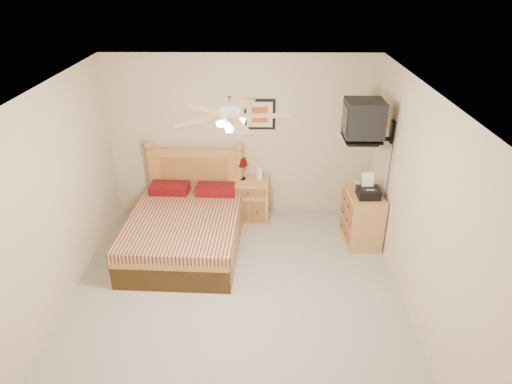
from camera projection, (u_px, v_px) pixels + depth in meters
floor at (236, 301)px, 5.45m from camera, size 4.50×4.50×0.00m
ceiling at (231, 95)px, 4.32m from camera, size 4.00×4.50×0.04m
wall_back at (242, 138)px, 6.89m from camera, size 4.00×0.04×2.50m
wall_front at (214, 383)px, 2.88m from camera, size 4.00×0.04×2.50m
wall_left at (48, 209)px, 4.91m from camera, size 0.04×4.50×2.50m
wall_right at (420, 211)px, 4.87m from camera, size 0.04×4.50×2.50m
bed at (183, 210)px, 6.18m from camera, size 1.56×2.00×1.25m
nightstand at (249, 199)px, 7.09m from camera, size 0.62×0.47×0.65m
table_lamp at (242, 168)px, 6.91m from camera, size 0.23×0.23×0.36m
lotion_bottle at (260, 172)px, 6.91m from camera, size 0.10×0.10×0.24m
framed_picture at (260, 114)px, 6.71m from camera, size 0.46×0.04×0.46m
dresser at (362, 218)px, 6.45m from camera, size 0.50×0.69×0.78m
fax_machine at (369, 186)px, 6.11m from camera, size 0.30×0.32×0.31m
magazine_lower at (357, 185)px, 6.48m from camera, size 0.30×0.34×0.03m
magazine_upper at (359, 182)px, 6.50m from camera, size 0.26×0.32×0.02m
wall_tv at (375, 121)px, 5.81m from camera, size 0.56×0.46×0.58m
ceiling_fan at (230, 116)px, 4.21m from camera, size 1.14×1.14×0.28m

